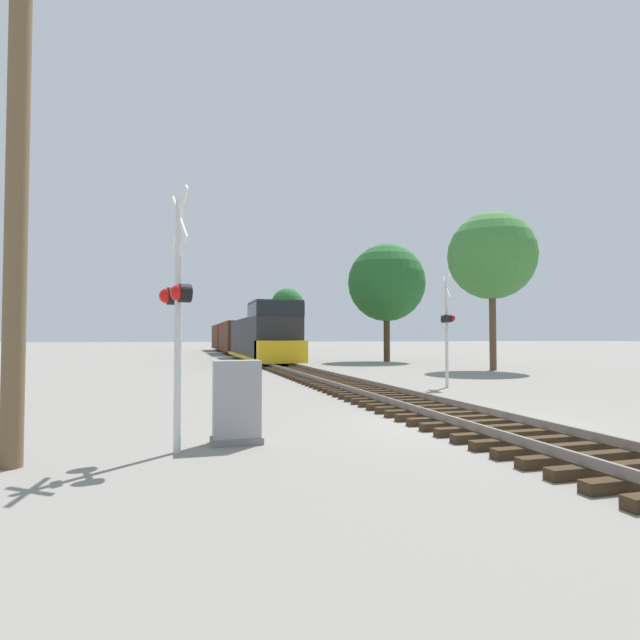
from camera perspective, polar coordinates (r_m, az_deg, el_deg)
ground_plane at (r=11.36m, az=16.76°, el=-11.50°), size 400.00×400.00×0.00m
rail_track_bed at (r=11.34m, az=16.75°, el=-10.83°), size 2.60×160.00×0.31m
freight_train at (r=52.82m, az=-9.14°, el=-1.98°), size 3.08×47.75×4.24m
crossing_signal_near at (r=8.59m, az=-16.05°, el=1.90°), size 0.55×1.01×4.35m
crossing_signal_far at (r=19.47m, az=14.35°, el=-0.22°), size 0.53×1.01×4.25m
relay_cabinet at (r=9.14m, az=-9.50°, el=-9.29°), size 0.91×0.51×1.48m
utility_pole at (r=8.88m, az=-31.32°, el=13.15°), size 1.80×0.31×8.12m
tree_far_right at (r=30.77m, az=19.05°, el=6.90°), size 5.04×5.04×9.14m
tree_mid_background at (r=39.50m, az=7.61°, el=4.21°), size 6.04×6.04×9.18m
tree_deep_background at (r=65.04m, az=-3.74°, el=1.71°), size 4.26×4.26×8.26m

